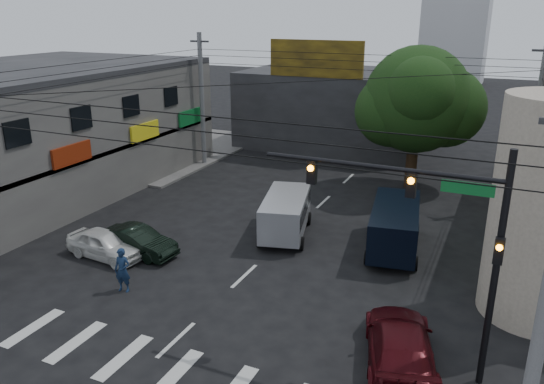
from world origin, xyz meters
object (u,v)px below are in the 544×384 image
Objects in this scene: utility_pole_near_right at (544,313)px; white_compact at (105,244)px; utility_pole_far_left at (202,101)px; maroon_sedan at (400,345)px; silver_minivan at (286,216)px; navy_van at (394,228)px; traffic_officer at (123,270)px; traffic_gantry at (438,224)px; street_tree at (417,100)px; dark_sedan at (137,241)px; utility_pole_far_right at (534,127)px.

white_compact is at bearing 162.03° from utility_pole_near_right.
utility_pole_far_left is 24.94m from maroon_sedan.
silver_minivan is 0.89× the size of navy_van.
traffic_officer is at bearing -68.51° from utility_pole_far_left.
silver_minivan is at bearing -43.31° from white_compact.
traffic_gantry is at bearing -93.19° from white_compact.
navy_van reaches higher than silver_minivan.
utility_pole_far_left is at bearing 101.90° from traffic_officer.
dark_sedan is at bearing -121.90° from street_tree.
traffic_gantry is at bearing 127.42° from utility_pole_near_right.
white_compact is at bearing 171.98° from traffic_gantry.
utility_pole_far_left and utility_pole_far_right have the same top height.
utility_pole_far_right reaches higher than traffic_gantry.
silver_minivan is 5.26m from navy_van.
traffic_officer is (-10.91, 0.16, 0.18)m from maroon_sedan.
utility_pole_far_right is 21.63m from dark_sedan.
traffic_gantry is 4.41m from utility_pole_near_right.
utility_pole_near_right reaches higher than traffic_gantry.
traffic_officer is (1.62, -2.94, 0.27)m from dark_sedan.
silver_minivan is 2.77× the size of traffic_officer.
utility_pole_far_right is at bearing -44.15° from dark_sedan.
utility_pole_far_right is at bearing -40.67° from navy_van.
traffic_gantry is 1.28× the size of navy_van.
dark_sedan is 7.15m from silver_minivan.
street_tree is at bearing -36.67° from silver_minivan.
street_tree is 2.22× the size of white_compact.
utility_pole_near_right reaches higher than navy_van.
white_compact is at bearing -123.30° from street_tree.
traffic_gantry is at bearing -98.94° from utility_pole_far_right.
utility_pole_near_right is (6.50, -21.50, -0.87)m from street_tree.
silver_minivan reaches higher than white_compact.
traffic_gantry is 3.97× the size of traffic_officer.
utility_pole_far_left is at bearing -60.08° from maroon_sedan.
white_compact reaches higher than dark_sedan.
traffic_gantry is 11.73m from silver_minivan.
utility_pole_near_right is 1.71× the size of maroon_sedan.
silver_minivan is (6.36, 5.70, 0.36)m from white_compact.
white_compact is (4.00, -14.98, -3.95)m from utility_pole_far_left.
utility_pole_far_right is (6.50, -1.00, -0.87)m from street_tree.
navy_van is at bearing -92.21° from maroon_sedan.
utility_pole_far_left is at bearing -176.05° from street_tree.
utility_pole_far_left is at bearing 135.69° from utility_pole_near_right.
utility_pole_near_right is at bearing -90.00° from utility_pole_far_right.
white_compact is (-14.32, 2.02, -4.18)m from traffic_gantry.
navy_van is at bearing -83.59° from street_tree.
utility_pole_far_right is 17.97m from maroon_sedan.
white_compact is 0.78× the size of silver_minivan.
maroon_sedan is (13.63, -2.24, 0.08)m from white_compact.
navy_van is at bearing -57.14° from white_compact.
traffic_officer is (-11.61, -0.05, -3.92)m from traffic_gantry.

